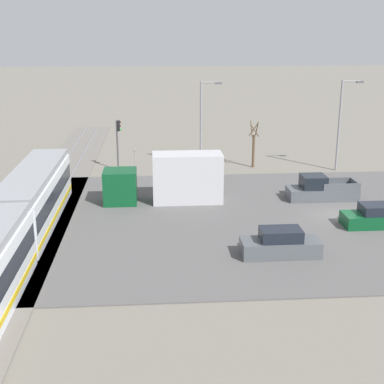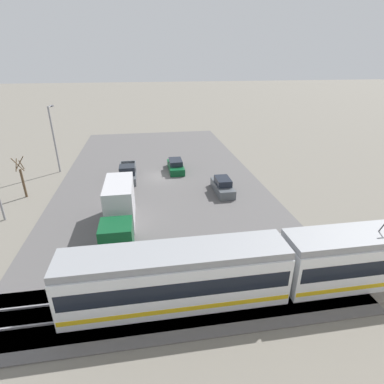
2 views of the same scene
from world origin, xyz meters
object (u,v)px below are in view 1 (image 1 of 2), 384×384
Objects in this scene: sedan_car_1 at (280,244)px; street_tree at (254,146)px; sedan_car_0 at (379,217)px; traffic_light_pole at (118,138)px; street_lamp_mid_block at (203,118)px; pickup_truck at (321,190)px; light_rail_tram at (9,234)px; street_lamp_near_crossing at (342,119)px; box_truck at (171,180)px; no_parking_sign at (135,157)px.

sedan_car_1 is 20.77m from street_tree.
street_tree is at bearing -6.25° from sedan_car_1.
traffic_light_pole reaches higher than sedan_car_0.
street_lamp_mid_block reaches higher than sedan_car_1.
sedan_car_1 is 23.09m from traffic_light_pole.
pickup_truck is 1.20× the size of street_tree.
pickup_truck is at bearing -63.67° from light_rail_tram.
street_lamp_near_crossing is at bearing -8.98° from sedan_car_0.
sedan_car_1 is 1.02× the size of street_tree.
street_tree is (20.61, -2.26, 1.24)m from sedan_car_1.
street_lamp_near_crossing is at bearing -27.50° from sedan_car_1.
sedan_car_0 is (-6.19, -13.32, -1.07)m from box_truck.
street_lamp_mid_block is at bearing 6.67° from sedan_car_1.
no_parking_sign is at bearing 23.72° from sedan_car_1.
light_rail_tram is at bearing 167.05° from traffic_light_pole.
street_tree reaches higher than sedan_car_0.
box_truck is at bearing 88.75° from pickup_truck.
street_tree is at bearing -86.51° from no_parking_sign.
traffic_light_pole is at bearing 26.45° from sedan_car_1.
no_parking_sign reaches higher than sedan_car_1.
traffic_light_pole is at bearing 92.30° from street_lamp_mid_block.
sedan_car_1 is 21.38m from street_lamp_mid_block.
street_lamp_near_crossing is at bearing -102.54° from street_tree.
sedan_car_0 is (-5.94, -2.03, -0.10)m from pickup_truck.
box_truck is at bearing 141.65° from street_tree.
pickup_truck is 10.98m from street_tree.
street_lamp_near_crossing reaches higher than sedan_car_0.
street_lamp_mid_block is (16.64, 9.97, 3.92)m from sedan_car_0.
traffic_light_pole is 12.54m from street_tree.
box_truck is 11.14m from traffic_light_pole.
traffic_light_pole is 1.05× the size of street_tree.
street_tree is at bearing 17.29° from pickup_truck.
pickup_truck is 2.50× the size of no_parking_sign.
sedan_car_1 is (-10.19, 5.50, -0.04)m from pickup_truck.
street_lamp_mid_block is (0.31, -7.79, 1.61)m from traffic_light_pole.
pickup_truck is at bearing -123.42° from traffic_light_pole.
pickup_truck is 10.51m from street_lamp_near_crossing.
light_rail_tram is 5.02× the size of pickup_truck.
pickup_truck is (-0.25, -11.29, -0.98)m from box_truck.
traffic_light_pole is at bearing 56.58° from pickup_truck.
light_rail_tram reaches higher than box_truck.
street_lamp_mid_block is (20.82, -12.51, 2.80)m from light_rail_tram.
street_tree is (16.36, 5.27, 1.30)m from sedan_car_0.
street_tree is at bearing -39.96° from light_rail_tram.
sedan_car_0 is at bearing -133.92° from no_parking_sign.
light_rail_tram is 22.84m from pickup_truck.
pickup_truck reaches higher than sedan_car_0.
street_lamp_near_crossing is 3.89× the size of no_parking_sign.
no_parking_sign is (15.69, 16.29, 0.60)m from sedan_car_0.
street_lamp_near_crossing reaches higher than light_rail_tram.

